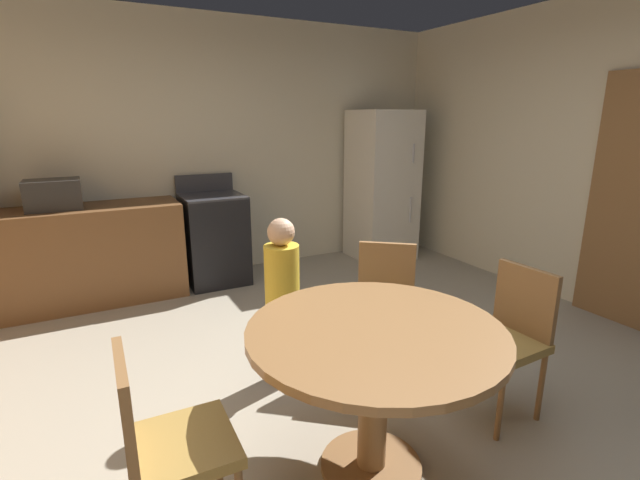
{
  "coord_description": "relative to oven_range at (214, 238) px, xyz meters",
  "views": [
    {
      "loc": [
        -1.27,
        -1.97,
        1.68
      ],
      "look_at": [
        0.15,
        0.75,
        0.85
      ],
      "focal_mm": 25.6,
      "sensor_mm": 36.0,
      "label": 1
    }
  ],
  "objects": [
    {
      "name": "kitchen_counter",
      "position": [
        -1.37,
        -0.0,
        -0.02
      ],
      "size": [
        2.04,
        0.6,
        0.9
      ],
      "primitive_type": "cube",
      "color": "brown",
      "rests_on": "ground"
    },
    {
      "name": "wall_right",
      "position": [
        2.86,
        -2.34,
        0.88
      ],
      "size": [
        0.12,
        5.48,
        2.7
      ],
      "primitive_type": "cube",
      "color": "beige",
      "rests_on": "ground"
    },
    {
      "name": "ground_plane",
      "position": [
        0.13,
        -2.58,
        -0.47
      ],
      "size": [
        14.0,
        14.0,
        0.0
      ],
      "primitive_type": "plane",
      "color": "#A89E89"
    },
    {
      "name": "oven_range",
      "position": [
        0.0,
        0.0,
        0.0
      ],
      "size": [
        0.6,
        0.6,
        1.1
      ],
      "color": "black",
      "rests_on": "ground"
    },
    {
      "name": "chair_west",
      "position": [
        -0.99,
        -2.98,
        0.03
      ],
      "size": [
        0.41,
        0.41,
        0.87
      ],
      "rotation": [
        0.0,
        0.0,
        6.26
      ],
      "color": "olive",
      "rests_on": "ground"
    },
    {
      "name": "chair_northeast",
      "position": [
        0.55,
        -2.25,
        0.03
      ],
      "size": [
        0.56,
        0.56,
        0.87
      ],
      "rotation": [
        0.0,
        0.0,
        4.04
      ],
      "color": "olive",
      "rests_on": "ground"
    },
    {
      "name": "person_child",
      "position": [
        -0.1,
        -2.05,
        0.11
      ],
      "size": [
        0.23,
        0.23,
        1.09
      ],
      "rotation": [
        0.0,
        0.0,
        4.78
      ],
      "color": "#3D4C84",
      "rests_on": "ground"
    },
    {
      "name": "refrigerator",
      "position": [
        2.05,
        -0.05,
        0.41
      ],
      "size": [
        0.68,
        0.68,
        1.76
      ],
      "color": "silver",
      "rests_on": "ground"
    },
    {
      "name": "microwave",
      "position": [
        -1.38,
        -0.0,
        0.56
      ],
      "size": [
        0.44,
        0.32,
        0.26
      ],
      "primitive_type": "cube",
      "color": "#2D2B28",
      "rests_on": "kitchen_counter"
    },
    {
      "name": "wall_back",
      "position": [
        0.13,
        0.4,
        0.88
      ],
      "size": [
        5.64,
        0.12,
        2.7
      ],
      "primitive_type": "cube",
      "color": "beige",
      "rests_on": "ground"
    },
    {
      "name": "dining_table",
      "position": [
        -0.04,
        -2.99,
        0.13
      ],
      "size": [
        1.18,
        1.18,
        0.76
      ],
      "color": "olive",
      "rests_on": "ground"
    },
    {
      "name": "chair_east",
      "position": [
        0.9,
        -2.96,
        0.03
      ],
      "size": [
        0.42,
        0.42,
        0.87
      ],
      "rotation": [
        0.0,
        0.0,
        3.18
      ],
      "color": "olive",
      "rests_on": "ground"
    }
  ]
}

